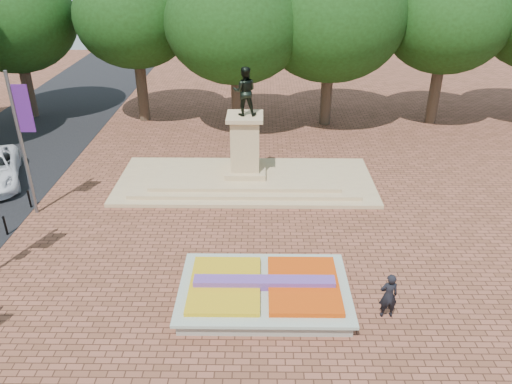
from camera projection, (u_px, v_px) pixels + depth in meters
ground at (240, 267)px, 20.50m from camera, size 90.00×90.00×0.00m
flower_bed at (265, 291)px, 18.53m from camera, size 6.30×4.30×0.91m
monument at (245, 168)px, 27.23m from camera, size 14.00×6.00×6.40m
tree_row_back at (284, 29)px, 33.50m from camera, size 44.80×8.80×10.43m
pedestrian at (388, 296)px, 17.46m from camera, size 0.68×0.48×1.79m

